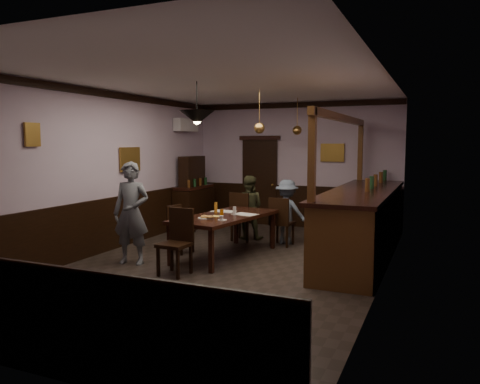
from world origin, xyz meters
The scene contains 31 objects.
room centered at (0.00, 0.00, 1.50)m, with size 5.01×8.01×3.01m.
dining_table centered at (-0.26, 0.56, 0.69)m, with size 1.32×2.33×0.75m.
chair_far_left centered at (-0.51, 1.88, 0.56)m, with size 0.47×0.47×1.02m.
chair_far_right centered at (0.39, 1.75, 0.53)m, with size 0.44×0.44×0.96m.
chair_near centered at (-0.47, -0.74, 0.56)m, with size 0.47×0.47×1.02m.
chair_side centered at (-1.20, 0.51, 0.48)m, with size 0.46×0.46×0.88m.
person_standing centered at (-1.49, -0.52, 0.86)m, with size 0.63×0.41×1.72m, color slate.
person_seated_left centered at (-0.47, 2.16, 0.67)m, with size 0.65×0.51×1.34m, color #414328.
person_seated_right centered at (0.42, 2.02, 0.65)m, with size 0.84×0.48×1.29m, color slate.
newspaper_left centered at (-0.47, 0.94, 0.75)m, with size 0.42×0.30×0.01m, color silver.
newspaper_right centered at (0.05, 0.75, 0.75)m, with size 0.42×0.30×0.01m, color silver.
napkin centered at (-0.34, 0.37, 0.75)m, with size 0.15×0.15×0.00m, color #E9C856.
saucer centered at (-0.05, 0.01, 0.76)m, with size 0.15×0.15×0.01m, color white.
coffee_cup centered at (-0.05, -0.03, 0.80)m, with size 0.08×0.08×0.07m, color white.
pastry_plate centered at (-0.42, 0.07, 0.76)m, with size 0.22×0.22×0.01m, color white.
pastry_ring_a centered at (-0.41, 0.06, 0.79)m, with size 0.13×0.13×0.04m, color #C68C47.
pastry_ring_b centered at (-0.31, 0.05, 0.79)m, with size 0.13×0.13×0.04m, color #C68C47.
soda_can centered at (-0.27, 0.43, 0.81)m, with size 0.07×0.07×0.12m, color orange.
beer_glass centered at (-0.51, 0.69, 0.85)m, with size 0.06×0.06×0.20m, color #BF721E.
water_glass centered at (-0.11, 0.63, 0.82)m, with size 0.06×0.06×0.15m, color silver.
pepper_mill centered at (-0.72, -0.11, 0.82)m, with size 0.04×0.04×0.14m, color black.
sideboard centered at (-2.21, 2.94, 0.68)m, with size 0.46×1.29×1.71m.
bar_counter centered at (1.99, 1.53, 0.64)m, with size 1.05×4.51×2.52m.
door_back centered at (-0.90, 3.95, 1.05)m, with size 0.90×0.06×2.10m, color black.
ac_unit centered at (-2.38, 2.90, 2.45)m, with size 0.20×0.85×0.30m.
picture_left_small centered at (-2.46, -1.60, 2.15)m, with size 0.04×0.28×0.36m.
picture_left_large centered at (-2.46, 0.80, 1.70)m, with size 0.04×0.62×0.48m.
picture_back centered at (0.90, 3.96, 1.80)m, with size 0.55×0.04×0.42m.
pendant_iron centered at (-0.38, -0.23, 2.43)m, with size 0.56×0.56×0.68m.
pendant_brass_mid centered at (0.10, 1.30, 2.30)m, with size 0.20×0.20×0.81m.
pendant_brass_far centered at (0.30, 3.09, 2.30)m, with size 0.20×0.20×0.81m.
Camera 1 is at (3.24, -6.88, 2.02)m, focal length 35.00 mm.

